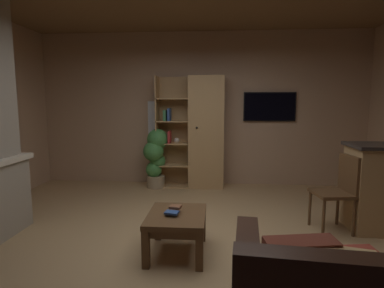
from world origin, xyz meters
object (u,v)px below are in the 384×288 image
Objects in this scene: bookshelf_cabinet at (202,133)px; dining_chair at (339,188)px; table_book_2 at (175,207)px; table_book_0 at (171,213)px; table_book_1 at (172,212)px; wall_mounted_tv at (269,107)px; potted_floor_plant at (156,155)px; coffee_table at (177,222)px.

bookshelf_cabinet is 2.18× the size of dining_chair.
table_book_0 is at bearing -124.33° from table_book_2.
table_book_1 is 2.05m from dining_chair.
bookshelf_cabinet reaches higher than table_book_2.
table_book_2 is (0.02, 0.10, 0.02)m from table_book_1.
table_book_1 reaches higher than table_book_0.
wall_mounted_tv reaches higher than table_book_0.
table_book_0 is 2.56m from potted_floor_plant.
wall_mounted_tv is (1.36, 2.79, 1.13)m from coffee_table.
coffee_table is at bearing 57.67° from table_book_1.
table_book_0 is 0.08m from table_book_2.
coffee_table is 0.14m from table_book_1.
table_book_1 reaches higher than coffee_table.
table_book_1 is (-0.17, -2.65, -0.54)m from bookshelf_cabinet.
wall_mounted_tv is (1.23, 0.21, 0.47)m from bookshelf_cabinet.
dining_chair is (1.73, -1.86, -0.47)m from bookshelf_cabinet.
wall_mounted_tv is at bearing 63.94° from table_book_1.
bookshelf_cabinet is at bearing -170.28° from wall_mounted_tv.
potted_floor_plant is (-0.82, -0.12, -0.40)m from bookshelf_cabinet.
coffee_table is 3.30m from wall_mounted_tv.
dining_chair is (1.86, 0.72, 0.20)m from coffee_table.
potted_floor_plant is (-0.69, 2.46, 0.26)m from coffee_table.
wall_mounted_tv is at bearing 9.26° from potted_floor_plant.
table_book_0 is (-0.05, -0.01, 0.10)m from coffee_table.
bookshelf_cabinet is 2.60m from table_book_2.
table_book_1 is at bearing -78.99° from table_book_0.
dining_chair is 0.86× the size of potted_floor_plant.
table_book_0 is at bearing -93.95° from bookshelf_cabinet.
coffee_table is 5.66× the size of table_book_0.
coffee_table is (-0.13, -2.58, -0.66)m from bookshelf_cabinet.
coffee_table is 0.65× the size of potted_floor_plant.
bookshelf_cabinet is at bearing 86.34° from table_book_1.
table_book_2 reaches higher than table_book_0.
table_book_0 is 0.93× the size of table_book_1.
table_book_0 is 0.06m from table_book_1.
table_book_2 is at bearing -159.99° from dining_chair.
table_book_2 is 0.11× the size of potted_floor_plant.
table_book_0 is 2.04m from dining_chair.
potted_floor_plant is at bearing 104.57° from table_book_0.
coffee_table is at bearing 13.81° from table_book_0.
coffee_table is 5.24× the size of table_book_1.
potted_floor_plant is at bearing -171.43° from bookshelf_cabinet.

